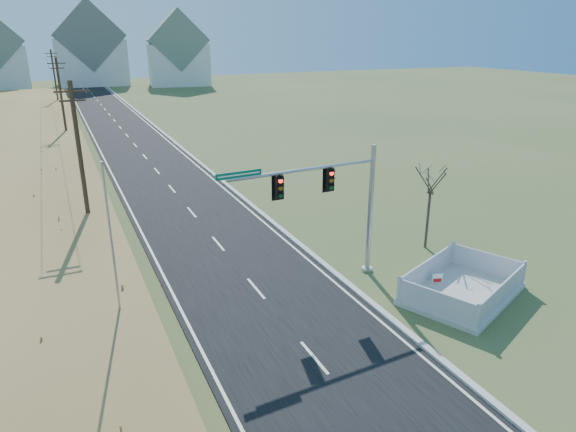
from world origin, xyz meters
The scene contains 13 objects.
ground centered at (0.00, 0.00, 0.00)m, with size 260.00×260.00×0.00m, color #405529.
road centered at (0.00, 50.00, 0.03)m, with size 8.00×180.00×0.06m, color black.
curb centered at (4.15, 50.00, 0.09)m, with size 0.30×180.00×0.18m, color #B2AFA8.
utility_pole_near centered at (-6.50, 15.00, 4.68)m, with size 1.80×0.26×9.00m.
utility_pole_mid centered at (-6.50, 45.00, 4.68)m, with size 1.80×0.26×9.00m.
utility_pole_far centered at (-6.50, 75.00, 4.68)m, with size 1.80×0.26×9.00m.
condo_n centered at (2.00, 112.00, 7.61)m, with size 15.27×10.20×18.54m.
condo_ne centered at (20.00, 104.00, 6.84)m, with size 14.12×10.51×16.52m.
traffic_signal_mast centered at (4.07, 3.44, 4.07)m, with size 8.17×0.86×6.52m.
fence_enclosure centered at (8.43, -0.49, 0.27)m, with size 6.73×5.82×1.28m.
open_sign centered at (8.00, 0.72, 0.34)m, with size 0.51×0.19×0.64m.
flagpole centered at (-6.27, 2.49, 2.87)m, with size 0.32×0.32×7.18m.
bare_tree centered at (10.56, 4.79, 4.05)m, with size 1.90×1.90×5.02m.
Camera 1 is at (-7.60, -16.33, 11.47)m, focal length 32.00 mm.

